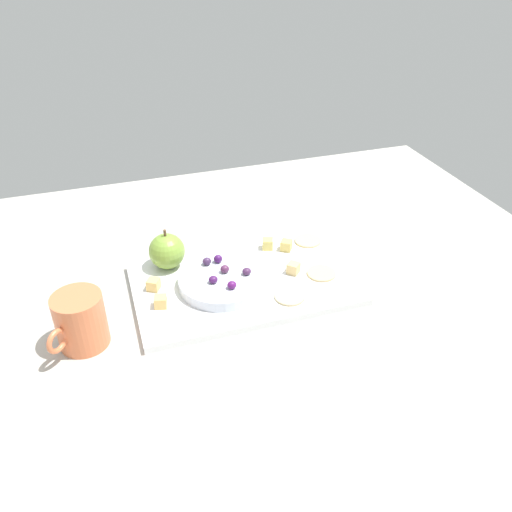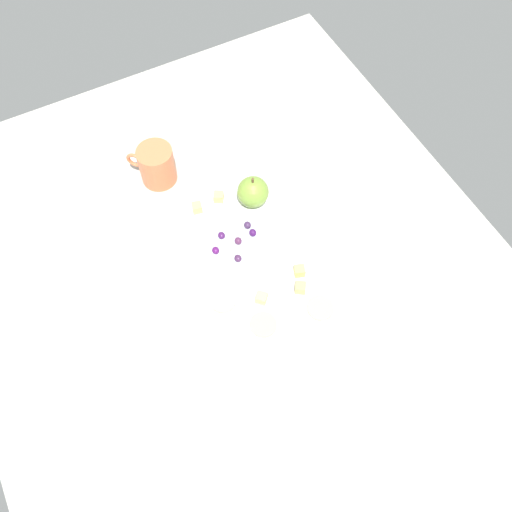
# 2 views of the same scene
# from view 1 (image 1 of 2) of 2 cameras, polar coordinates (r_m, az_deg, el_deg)

# --- Properties ---
(table) EXTENTS (1.27, 1.06, 0.05)m
(table) POSITION_cam_1_polar(r_m,az_deg,el_deg) (0.97, 0.19, -4.76)
(table) COLOR #B4B1A7
(table) RESTS_ON ground
(platter) EXTENTS (0.39, 0.24, 0.01)m
(platter) POSITION_cam_1_polar(r_m,az_deg,el_deg) (0.96, -1.38, -3.01)
(platter) COLOR white
(platter) RESTS_ON table
(serving_dish) EXTENTS (0.16, 0.16, 0.02)m
(serving_dish) POSITION_cam_1_polar(r_m,az_deg,el_deg) (0.94, -3.66, -2.70)
(serving_dish) COLOR silver
(serving_dish) RESTS_ON platter
(apple_whole) EXTENTS (0.07, 0.07, 0.07)m
(apple_whole) POSITION_cam_1_polar(r_m,az_deg,el_deg) (0.98, -9.64, 0.52)
(apple_whole) COLOR #7CA23A
(apple_whole) RESTS_ON platter
(apple_stem) EXTENTS (0.01, 0.01, 0.01)m
(apple_stem) POSITION_cam_1_polar(r_m,az_deg,el_deg) (0.96, -9.86, 2.49)
(apple_stem) COLOR brown
(apple_stem) RESTS_ON apple_whole
(cheese_cube_0) EXTENTS (0.03, 0.03, 0.02)m
(cheese_cube_0) POSITION_cam_1_polar(r_m,az_deg,el_deg) (1.03, 3.31, 1.16)
(cheese_cube_0) COLOR #E9CA66
(cheese_cube_0) RESTS_ON platter
(cheese_cube_1) EXTENTS (0.03, 0.03, 0.02)m
(cheese_cube_1) POSITION_cam_1_polar(r_m,az_deg,el_deg) (0.94, -11.06, -3.04)
(cheese_cube_1) COLOR #E8C36E
(cheese_cube_1) RESTS_ON platter
(cheese_cube_2) EXTENTS (0.03, 0.03, 0.02)m
(cheese_cube_2) POSITION_cam_1_polar(r_m,az_deg,el_deg) (0.97, 4.09, -1.32)
(cheese_cube_2) COLOR #EAC47A
(cheese_cube_2) RESTS_ON platter
(cheese_cube_3) EXTENTS (0.03, 0.03, 0.02)m
(cheese_cube_3) POSITION_cam_1_polar(r_m,az_deg,el_deg) (1.04, 1.27, 1.33)
(cheese_cube_3) COLOR #E1CB66
(cheese_cube_3) RESTS_ON platter
(cheese_cube_4) EXTENTS (0.02, 0.02, 0.02)m
(cheese_cube_4) POSITION_cam_1_polar(r_m,az_deg,el_deg) (0.90, -10.31, -4.90)
(cheese_cube_4) COLOR #F2C56D
(cheese_cube_4) RESTS_ON platter
(cracker_0) EXTENTS (0.05, 0.05, 0.00)m
(cracker_0) POSITION_cam_1_polar(r_m,az_deg,el_deg) (0.97, 7.11, -1.88)
(cracker_0) COLOR #DBBE86
(cracker_0) RESTS_ON platter
(cracker_1) EXTENTS (0.05, 0.05, 0.00)m
(cracker_1) POSITION_cam_1_polar(r_m,az_deg,el_deg) (1.07, 5.64, 1.66)
(cracker_1) COLOR #D8C389
(cracker_1) RESTS_ON platter
(cracker_2) EXTENTS (0.05, 0.05, 0.00)m
(cracker_2) POSITION_cam_1_polar(r_m,az_deg,el_deg) (0.91, 3.68, -4.39)
(cracker_2) COLOR #D4BD8C
(cracker_2) RESTS_ON platter
(grape_0) EXTENTS (0.02, 0.01, 0.01)m
(grape_0) POSITION_cam_1_polar(r_m,az_deg,el_deg) (0.91, -4.73, -2.44)
(grape_0) COLOR #481C58
(grape_0) RESTS_ON serving_dish
(grape_1) EXTENTS (0.02, 0.01, 0.01)m
(grape_1) POSITION_cam_1_polar(r_m,az_deg,el_deg) (0.93, -1.02, -1.68)
(grape_1) COLOR #48274D
(grape_1) RESTS_ON serving_dish
(grape_2) EXTENTS (0.02, 0.01, 0.01)m
(grape_2) POSITION_cam_1_polar(r_m,az_deg,el_deg) (0.94, -3.41, -1.42)
(grape_2) COLOR #562A4E
(grape_2) RESTS_ON serving_dish
(grape_3) EXTENTS (0.02, 0.01, 0.02)m
(grape_3) POSITION_cam_1_polar(r_m,az_deg,el_deg) (0.96, -4.15, -0.31)
(grape_3) COLOR #431858
(grape_3) RESTS_ON serving_dish
(grape_4) EXTENTS (0.02, 0.01, 0.01)m
(grape_4) POSITION_cam_1_polar(r_m,az_deg,el_deg) (0.96, -5.36, -0.59)
(grape_4) COLOR #42294F
(grape_4) RESTS_ON serving_dish
(grape_5) EXTENTS (0.02, 0.01, 0.01)m
(grape_5) POSITION_cam_1_polar(r_m,az_deg,el_deg) (0.90, -2.64, -3.16)
(grape_5) COLOR #561860
(grape_5) RESTS_ON serving_dish
(cup) EXTENTS (0.09, 0.09, 0.09)m
(cup) POSITION_cam_1_polar(r_m,az_deg,el_deg) (0.86, -18.53, -6.70)
(cup) COLOR #E17447
(cup) RESTS_ON table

